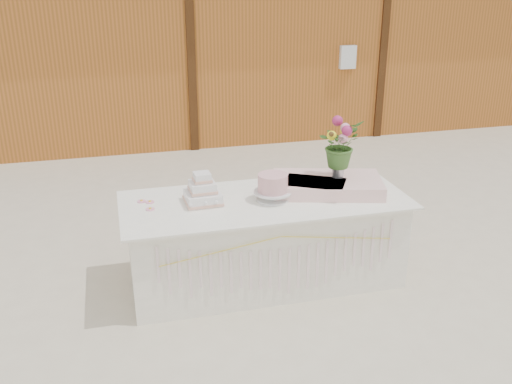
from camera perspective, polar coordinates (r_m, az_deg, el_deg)
ground at (r=5.12m, az=0.85°, el=-8.73°), size 80.00×80.00×0.00m
barn at (r=10.36m, az=-8.33°, el=16.35°), size 12.60×4.60×3.30m
cake_table at (r=4.93m, az=0.89°, el=-4.87°), size 2.40×1.00×0.77m
wedding_cake at (r=4.69m, az=-5.36°, el=-0.07°), size 0.30×0.30×0.26m
pink_cake_stand at (r=4.71m, az=1.69°, el=0.61°), size 0.32×0.32×0.23m
satin_runner at (r=4.97m, az=7.14°, el=0.73°), size 1.03×0.76×0.12m
flower_vase at (r=4.97m, az=8.21°, el=2.28°), size 0.10×0.10×0.14m
bouquet at (r=4.89m, az=8.38°, el=5.30°), size 0.48×0.46×0.40m
loose_flowers at (r=4.75m, az=-11.03°, el=-1.13°), size 0.25×0.38×0.02m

